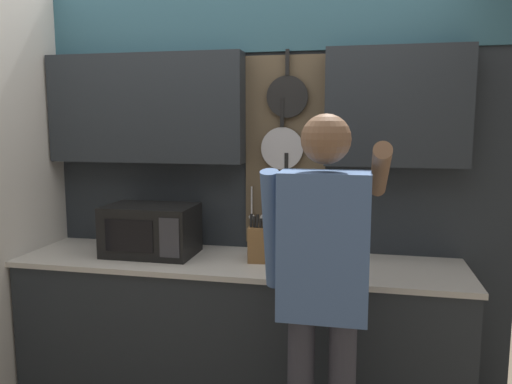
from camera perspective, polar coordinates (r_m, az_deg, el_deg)
base_cabinet_counter at (r=3.02m, az=-2.15°, el=-16.04°), size 2.53×0.63×0.90m
back_wall_unit at (r=3.04m, az=-1.25°, el=4.69°), size 3.10×0.20×2.52m
microwave at (r=3.01m, az=-11.90°, el=-4.26°), size 0.52×0.35×0.30m
knife_block at (r=2.83m, az=0.30°, el=-5.83°), size 0.13×0.16×0.27m
utensil_crock at (r=2.80m, az=5.29°, el=-6.59°), size 0.12×0.12×0.32m
person at (r=2.20m, az=7.71°, el=-9.36°), size 0.54×0.64×1.71m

